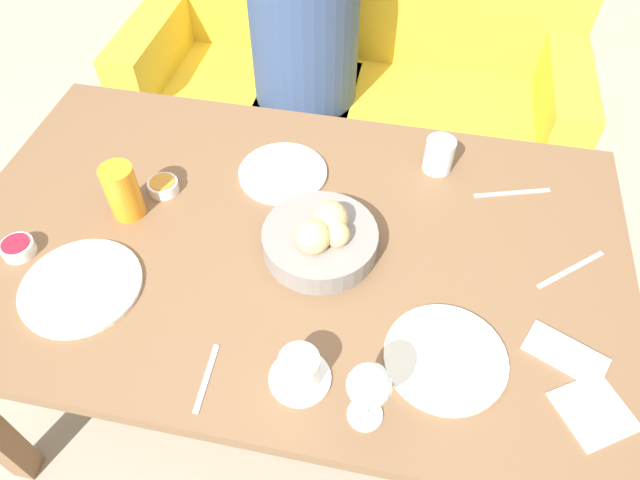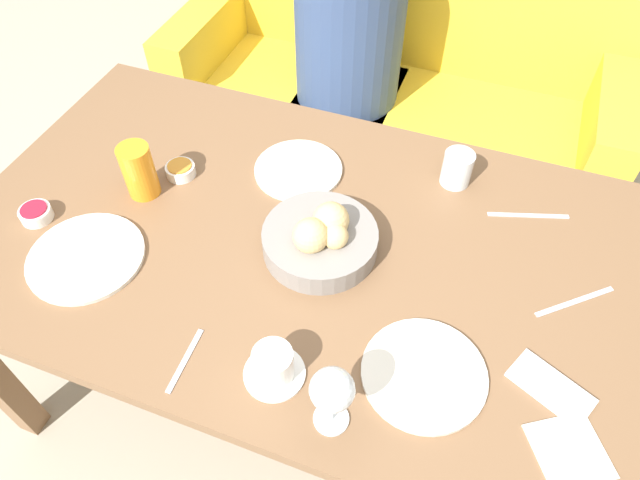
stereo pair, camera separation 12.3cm
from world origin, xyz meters
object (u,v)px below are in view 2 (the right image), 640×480
Objects in this scene: seated_person at (347,81)px; cell_phone at (551,388)px; water_tumbler at (457,168)px; fork_silver at (575,302)px; jam_bowl_honey at (181,170)px; plate_near_left at (86,257)px; knife_silver at (528,215)px; spoon_coffee at (185,360)px; couch at (394,105)px; wine_glass at (332,391)px; plate_near_right at (424,374)px; napkin at (569,451)px; plate_far_center at (298,170)px; bread_basket at (321,238)px; coffee_cup at (273,366)px; juice_glass at (139,171)px; jam_bowl_berry at (36,213)px.

cell_phone is at bearing -55.48° from seated_person.
fork_silver is at bearing -40.84° from water_tumbler.
plate_near_left is at bearing -101.55° from jam_bowl_honey.
knife_silver is (0.66, -0.68, 0.23)m from seated_person.
spoon_coffee is at bearing -164.34° from cell_phone.
wine_glass is at bearing -80.16° from couch.
plate_near_right is 1.59× the size of fork_silver.
couch reaches higher than napkin.
fork_silver is 0.22m from cell_phone.
plate_far_center is 0.70m from fork_silver.
knife_silver is (0.42, 0.26, -0.04)m from bread_basket.
fork_silver is at bearing -13.67° from plate_far_center.
cell_phone is at bearing 17.20° from coffee_cup.
napkin is (0.55, -0.27, -0.04)m from bread_basket.
water_tumbler is 0.76m from spoon_coffee.
couch is 1.22m from juice_glass.
jam_bowl_honey is at bearing -107.28° from couch.
cell_phone is (0.66, 0.18, 0.00)m from spoon_coffee.
seated_person reaches higher than cell_phone.
wine_glass is (0.61, -0.38, 0.04)m from juice_glass.
bread_basket is at bearing 162.40° from cell_phone.
seated_person is 7.44× the size of wine_glass.
couch is at bearing 95.18° from bread_basket.
jam_bowl_honey reaches higher than cell_phone.
plate_far_center is at bearing 35.27° from jam_bowl_berry.
jam_bowl_honey is at bearing 120.11° from spoon_coffee.
seated_person is at bearing 123.50° from napkin.
couch is at bearing 72.72° from jam_bowl_honey.
coffee_cup reaches higher than plate_near_right.
couch is at bearing 115.87° from cell_phone.
wine_glass is 0.73m from jam_bowl_honey.
jam_bowl_honey is (-0.41, 0.10, -0.02)m from bread_basket.
water_tumbler is 0.67m from jam_bowl_honey.
plate_far_center is at bearing 31.45° from juice_glass.
coffee_cup is at bearing -108.21° from water_tumbler.
napkin is (0.69, -0.48, -0.00)m from plate_far_center.
juice_glass is 0.99m from cell_phone.
wine_glass reaches higher than plate_near_right.
plate_near_left is 0.51m from coffee_cup.
plate_near_right is 0.28m from coffee_cup.
coffee_cup is at bearing -12.49° from plate_near_left.
jam_bowl_berry is (-0.55, -1.23, 0.41)m from couch.
plate_near_left is at bearing -19.27° from jam_bowl_berry.
seated_person is at bearing 134.45° from knife_silver.
wine_glass is at bearing -39.46° from jam_bowl_honey.
juice_glass is (-0.32, -0.20, 0.06)m from plate_far_center.
wine_glass is at bearing -19.33° from coffee_cup.
knife_silver is 1.08× the size of cell_phone.
napkin reaches higher than spoon_coffee.
seated_person is at bearing 124.52° from cell_phone.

